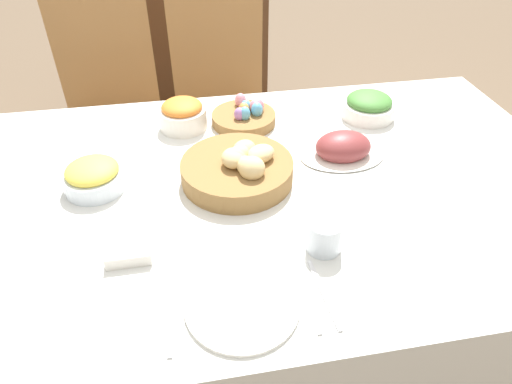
% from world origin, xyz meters
% --- Properties ---
extents(ground_plane, '(12.00, 12.00, 0.00)m').
position_xyz_m(ground_plane, '(0.00, 0.00, 0.00)').
color(ground_plane, brown).
extents(dining_table, '(1.87, 1.12, 0.72)m').
position_xyz_m(dining_table, '(0.00, 0.00, 0.36)').
color(dining_table, silver).
rests_on(dining_table, ground).
extents(chair_far_left, '(0.45, 0.45, 0.99)m').
position_xyz_m(chair_far_left, '(-0.49, 0.92, 0.53)').
color(chair_far_left, olive).
rests_on(chair_far_left, ground).
extents(chair_far_center, '(0.46, 0.46, 0.99)m').
position_xyz_m(chair_far_center, '(-0.02, 0.92, 0.53)').
color(chair_far_center, olive).
rests_on(chair_far_center, ground).
extents(sideboard, '(1.15, 0.44, 0.97)m').
position_xyz_m(sideboard, '(-0.22, 1.81, 0.49)').
color(sideboard, '#4C2D19').
rests_on(sideboard, ground).
extents(bread_basket, '(0.31, 0.31, 0.11)m').
position_xyz_m(bread_basket, '(-0.05, 0.03, 0.76)').
color(bread_basket, olive).
rests_on(bread_basket, dining_table).
extents(egg_basket, '(0.21, 0.21, 0.08)m').
position_xyz_m(egg_basket, '(0.02, 0.35, 0.75)').
color(egg_basket, olive).
rests_on(egg_basket, dining_table).
extents(ham_platter, '(0.26, 0.18, 0.09)m').
position_xyz_m(ham_platter, '(0.27, 0.09, 0.75)').
color(ham_platter, silver).
rests_on(ham_platter, dining_table).
extents(carrot_bowl, '(0.16, 0.16, 0.10)m').
position_xyz_m(carrot_bowl, '(-0.19, 0.35, 0.77)').
color(carrot_bowl, silver).
rests_on(carrot_bowl, dining_table).
extents(pineapple_bowl, '(0.17, 0.17, 0.08)m').
position_xyz_m(pineapple_bowl, '(-0.44, 0.06, 0.76)').
color(pineapple_bowl, silver).
rests_on(pineapple_bowl, dining_table).
extents(green_salad_bowl, '(0.18, 0.18, 0.09)m').
position_xyz_m(green_salad_bowl, '(0.44, 0.31, 0.76)').
color(green_salad_bowl, silver).
rests_on(green_salad_bowl, dining_table).
extents(dinner_plate, '(0.24, 0.24, 0.01)m').
position_xyz_m(dinner_plate, '(-0.11, -0.41, 0.73)').
color(dinner_plate, silver).
rests_on(dinner_plate, dining_table).
extents(fork, '(0.02, 0.19, 0.00)m').
position_xyz_m(fork, '(-0.25, -0.41, 0.72)').
color(fork, silver).
rests_on(fork, dining_table).
extents(knife, '(0.02, 0.19, 0.00)m').
position_xyz_m(knife, '(0.04, -0.41, 0.72)').
color(knife, silver).
rests_on(knife, dining_table).
extents(spoon, '(0.02, 0.19, 0.00)m').
position_xyz_m(spoon, '(0.07, -0.41, 0.72)').
color(spoon, silver).
rests_on(spoon, dining_table).
extents(drinking_cup, '(0.08, 0.08, 0.08)m').
position_xyz_m(drinking_cup, '(0.11, -0.27, 0.76)').
color(drinking_cup, silver).
rests_on(drinking_cup, dining_table).
extents(butter_dish, '(0.10, 0.06, 0.03)m').
position_xyz_m(butter_dish, '(-0.34, -0.23, 0.74)').
color(butter_dish, silver).
rests_on(butter_dish, dining_table).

